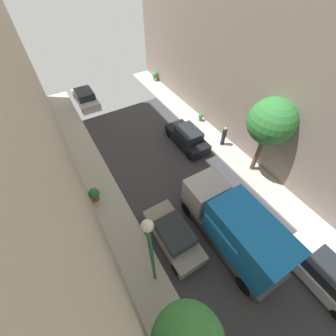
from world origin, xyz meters
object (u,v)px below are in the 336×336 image
parked_car_right_3 (187,137)px  delivery_truck (235,228)px  street_tree_1 (271,122)px  potted_plant_0 (155,76)px  parked_car_right_2 (324,274)px  potted_plant_2 (94,194)px  parked_car_left_3 (86,98)px  pedestrian (224,135)px  parked_car_left_2 (174,235)px  potted_plant_3 (201,117)px  lamp_post (151,248)px

parked_car_right_3 → delivery_truck: 8.78m
street_tree_1 → potted_plant_0: bearing=88.7°
parked_car_right_2 → potted_plant_2: parked_car_right_2 is taller
parked_car_right_3 → delivery_truck: (-2.70, -8.29, 1.07)m
parked_car_left_3 → potted_plant_2: 12.14m
parked_car_left_3 → delivery_truck: (2.70, -18.49, 1.07)m
potted_plant_0 → pedestrian: bearing=-92.3°
parked_car_left_2 → delivery_truck: (2.70, -1.68, 1.07)m
potted_plant_3 → lamp_post: bearing=-135.9°
delivery_truck → potted_plant_3: delivery_truck is taller
pedestrian → potted_plant_2: bearing=179.7°
potted_plant_3 → lamp_post: 14.52m
parked_car_left_2 → potted_plant_0: (8.34, 17.61, -0.02)m
delivery_truck → street_tree_1: size_ratio=1.15×
parked_car_right_3 → delivery_truck: delivery_truck is taller
parked_car_right_2 → lamp_post: size_ratio=0.70×
pedestrian → potted_plant_3: bearing=83.7°
parked_car_right_3 → pedestrian: bearing=-33.9°
pedestrian → potted_plant_3: pedestrian is taller
lamp_post → street_tree_1: bearing=16.8°
potted_plant_0 → potted_plant_2: bearing=-131.9°
parked_car_right_3 → potted_plant_3: size_ratio=5.76×
parked_car_left_3 → potted_plant_0: parked_car_left_3 is taller
parked_car_left_2 → parked_car_right_2: 7.76m
parked_car_right_2 → lamp_post: lamp_post is taller
parked_car_left_2 → street_tree_1: street_tree_1 is taller
parked_car_right_3 → lamp_post: (-7.30, -7.86, 3.33)m
potted_plant_3 → lamp_post: lamp_post is taller
parked_car_left_3 → potted_plant_0: (8.34, 0.80, -0.02)m
potted_plant_2 → potted_plant_3: size_ratio=1.38×
delivery_truck → pedestrian: size_ratio=3.84×
parked_car_left_3 → lamp_post: lamp_post is taller
parked_car_left_3 → parked_car_right_3: same height
delivery_truck → pedestrian: 8.43m
pedestrian → potted_plant_0: (0.51, 12.64, -0.38)m
parked_car_left_3 → parked_car_right_2: same height
delivery_truck → potted_plant_2: size_ratio=6.56×
delivery_truck → potted_plant_0: bearing=73.7°
parked_car_right_2 → potted_plant_2: (-8.36, 10.60, -0.00)m
parked_car_right_2 → potted_plant_0: (2.94, 23.18, -0.02)m
parked_car_left_2 → lamp_post: size_ratio=0.70×
parked_car_right_2 → parked_car_right_3: bearing=90.0°
parked_car_right_3 → lamp_post: bearing=-132.9°
parked_car_right_2 → pedestrian: bearing=77.0°
parked_car_right_2 → potted_plant_2: 13.50m
parked_car_right_2 → street_tree_1: street_tree_1 is taller
parked_car_left_2 → potted_plant_3: bearing=46.1°
parked_car_left_2 → pedestrian: size_ratio=2.44×
parked_car_left_2 → potted_plant_2: parked_car_left_2 is taller
parked_car_left_2 → delivery_truck: delivery_truck is taller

